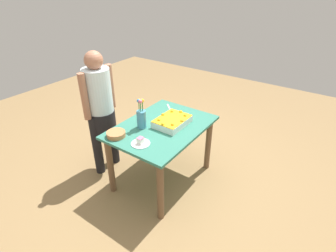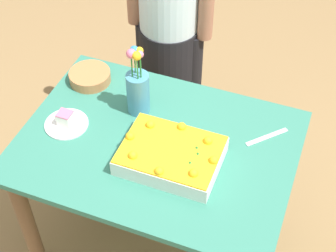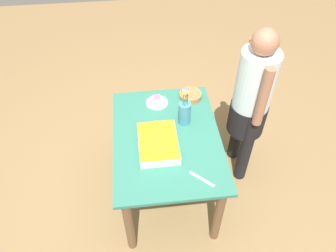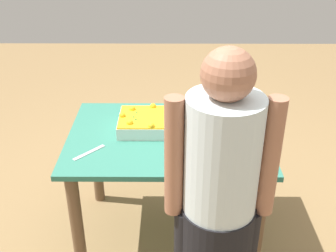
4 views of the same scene
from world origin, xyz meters
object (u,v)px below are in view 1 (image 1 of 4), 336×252
Objects in this scene: serving_plate_with_slice at (141,142)px; person_standing at (100,107)px; fruit_bowl at (116,134)px; cake_knife at (169,107)px; flower_vase at (141,117)px; sheet_cake at (172,121)px.

serving_plate_with_slice is 0.78m from person_standing.
fruit_bowl is (-0.04, 0.30, 0.01)m from serving_plate_with_slice.
cake_knife is 1.04× the size of fruit_bowl.
flower_vase is at bearing -18.80° from fruit_bowl.
sheet_cake is at bearing -32.08° from fruit_bowl.
sheet_cake is 0.34m from flower_vase.
person_standing is (0.18, 0.75, 0.10)m from serving_plate_with_slice.
sheet_cake is 0.85m from person_standing.
cake_knife is at bearing 50.80° from person_standing.
fruit_bowl is at bearing 96.88° from serving_plate_with_slice.
person_standing reaches higher than cake_knife.
fruit_bowl is at bearing 161.20° from flower_vase.
sheet_cake is 2.03× the size of fruit_bowl.
cake_knife is at bearing 3.88° from flower_vase.
serving_plate_with_slice is at bearing -83.12° from fruit_bowl.
fruit_bowl is (-0.86, 0.06, 0.02)m from cake_knife.
person_standing reaches higher than sheet_cake.
flower_vase is at bearing 135.74° from sheet_cake.
sheet_cake is 2.09× the size of serving_plate_with_slice.
serving_plate_with_slice is (-0.49, 0.04, -0.02)m from sheet_cake.
fruit_bowl is 0.13× the size of person_standing.
sheet_cake reaches higher than fruit_bowl.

